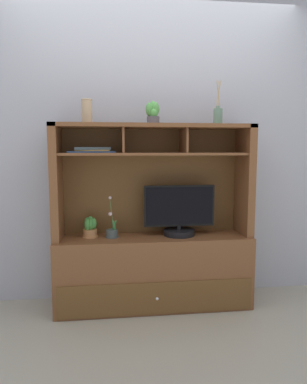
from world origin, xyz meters
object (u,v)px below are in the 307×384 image
object	(u,v)px
potted_fern	(90,228)
diffuser_bottle	(218,116)
potted_orchid	(112,232)
magazine_stack_left	(92,150)
media_console	(153,252)
potted_succulent	(153,114)
tv_monitor	(179,214)
ceramic_vase	(87,111)

from	to	relation	value
potted_fern	diffuser_bottle	bearing A→B (deg)	-2.88
potted_orchid	magazine_stack_left	distance (m)	0.66
media_console	potted_orchid	size ratio (longest dim) A/B	4.74
diffuser_bottle	potted_succulent	bearing A→B (deg)	174.52
potted_succulent	magazine_stack_left	bearing A→B (deg)	179.86
tv_monitor	diffuser_bottle	bearing A→B (deg)	-4.28
magazine_stack_left	potted_fern	bearing A→B (deg)	178.01
media_console	potted_orchid	bearing A→B (deg)	-177.77
tv_monitor	potted_succulent	xyz separation A→B (m)	(-0.21, 0.03, 0.80)
media_console	magazine_stack_left	bearing A→B (deg)	178.03
media_console	potted_fern	size ratio (longest dim) A/B	9.43
diffuser_bottle	ceramic_vase	size ratio (longest dim) A/B	1.89
potted_fern	magazine_stack_left	bearing A→B (deg)	-1.99
potted_orchid	potted_succulent	world-z (taller)	potted_succulent
diffuser_bottle	ceramic_vase	world-z (taller)	diffuser_bottle
tv_monitor	magazine_stack_left	bearing A→B (deg)	177.69
media_console	diffuser_bottle	world-z (taller)	diffuser_bottle
tv_monitor	potted_succulent	distance (m)	0.83
potted_orchid	ceramic_vase	bearing A→B (deg)	-174.23
ceramic_vase	tv_monitor	bearing A→B (deg)	1.54
ceramic_vase	magazine_stack_left	bearing A→B (deg)	59.49
diffuser_bottle	ceramic_vase	distance (m)	1.02
potted_orchid	potted_fern	size ratio (longest dim) A/B	1.99
potted_orchid	magazine_stack_left	bearing A→B (deg)	168.62
media_console	magazine_stack_left	size ratio (longest dim) A/B	4.07
media_console	magazine_stack_left	distance (m)	0.95
media_console	magazine_stack_left	world-z (taller)	media_console
diffuser_bottle	potted_succulent	distance (m)	0.51
magazine_stack_left	potted_succulent	world-z (taller)	potted_succulent
potted_orchid	ceramic_vase	size ratio (longest dim) A/B	1.83
media_console	potted_succulent	bearing A→B (deg)	102.10
magazine_stack_left	potted_succulent	distance (m)	0.56
potted_succulent	potted_orchid	bearing A→B (deg)	-175.10
potted_succulent	media_console	bearing A→B (deg)	-77.90
media_console	potted_succulent	distance (m)	1.11
potted_fern	potted_succulent	world-z (taller)	potted_succulent
tv_monitor	potted_succulent	bearing A→B (deg)	172.86
diffuser_bottle	magazine_stack_left	bearing A→B (deg)	177.09
tv_monitor	media_console	bearing A→B (deg)	176.91
potted_orchid	diffuser_bottle	distance (m)	1.24
tv_monitor	ceramic_vase	world-z (taller)	ceramic_vase
media_console	potted_fern	world-z (taller)	media_console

